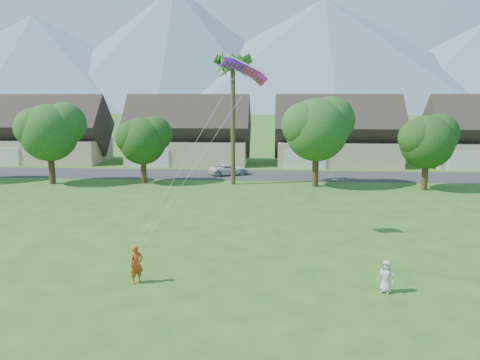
# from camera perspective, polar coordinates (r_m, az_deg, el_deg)

# --- Properties ---
(ground) EXTENTS (500.00, 500.00, 0.00)m
(ground) POSITION_cam_1_polar(r_m,az_deg,el_deg) (19.07, -2.24, -16.82)
(ground) COLOR #2D6019
(ground) RESTS_ON ground
(street) EXTENTS (90.00, 7.00, 0.01)m
(street) POSITION_cam_1_polar(r_m,az_deg,el_deg) (51.64, 1.90, 0.60)
(street) COLOR #2D2D30
(street) RESTS_ON ground
(kite_flyer) EXTENTS (0.78, 0.77, 1.81)m
(kite_flyer) POSITION_cam_1_polar(r_m,az_deg,el_deg) (22.71, -12.50, -10.01)
(kite_flyer) COLOR #C43E16
(kite_flyer) RESTS_ON ground
(watcher) EXTENTS (0.87, 0.79, 1.49)m
(watcher) POSITION_cam_1_polar(r_m,az_deg,el_deg) (22.20, 17.42, -11.16)
(watcher) COLOR #B7B8B3
(watcher) RESTS_ON ground
(parked_car) EXTENTS (4.88, 3.71, 1.23)m
(parked_car) POSITION_cam_1_polar(r_m,az_deg,el_deg) (51.74, -1.37, 1.30)
(parked_car) COLOR silver
(parked_car) RESTS_ON ground
(mountain_ridge) EXTENTS (540.00, 240.00, 70.00)m
(mountain_ridge) POSITION_cam_1_polar(r_m,az_deg,el_deg) (277.75, 6.02, 14.43)
(mountain_ridge) COLOR slate
(mountain_ridge) RESTS_ON ground
(houses_row) EXTENTS (72.75, 8.19, 8.86)m
(houses_row) POSITION_cam_1_polar(r_m,az_deg,el_deg) (60.11, 2.72, 5.26)
(houses_row) COLOR beige
(houses_row) RESTS_ON ground
(tree_row) EXTENTS (62.27, 6.67, 8.45)m
(tree_row) POSITION_cam_1_polar(r_m,az_deg,el_deg) (45.05, 0.17, 5.44)
(tree_row) COLOR #47301C
(tree_row) RESTS_ON ground
(fan_palm) EXTENTS (3.00, 3.00, 13.80)m
(fan_palm) POSITION_cam_1_polar(r_m,az_deg,el_deg) (45.65, -0.88, 14.19)
(fan_palm) COLOR #4C3D26
(fan_palm) RESTS_ON ground
(parafoil_kite) EXTENTS (2.88, 1.26, 0.50)m
(parafoil_kite) POSITION_cam_1_polar(r_m,az_deg,el_deg) (27.72, 0.64, 13.43)
(parafoil_kite) COLOR purple
(parafoil_kite) RESTS_ON ground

